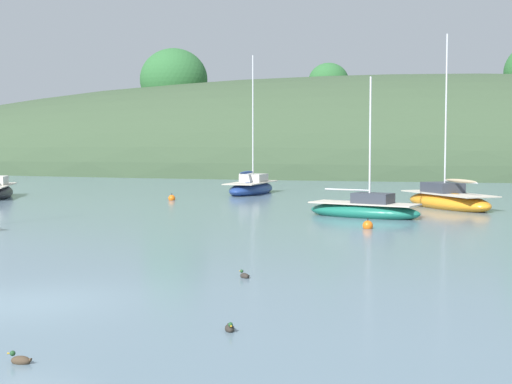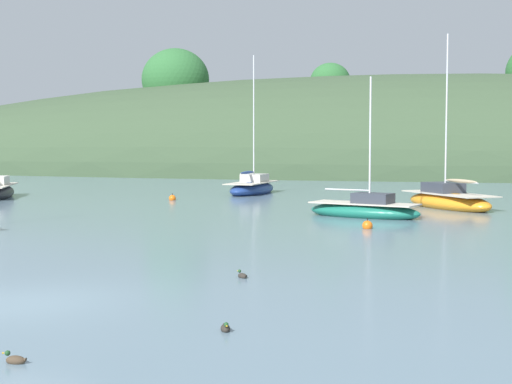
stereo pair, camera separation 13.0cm
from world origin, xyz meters
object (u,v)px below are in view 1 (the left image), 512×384
sailboat_yellow_far (365,210)px  sailboat_red_portside (252,188)px  duck_lead (230,328)px  duck_lone_left (20,360)px  sailboat_white_near (448,200)px  mooring_buoy_inner (368,226)px  duck_straggler (245,276)px  mooring_buoy_channel (172,198)px

sailboat_yellow_far → sailboat_red_portside: bearing=123.3°
duck_lead → duck_lone_left: bearing=-133.8°
duck_lead → duck_lone_left: size_ratio=0.97×
sailboat_white_near → mooring_buoy_inner: 11.55m
mooring_buoy_inner → duck_straggler: (-2.00, -12.05, -0.07)m
duck_straggler → duck_lone_left: same height
mooring_buoy_channel → duck_lone_left: 33.97m
sailboat_yellow_far → mooring_buoy_channel: sailboat_yellow_far is taller
duck_lone_left → mooring_buoy_inner: bearing=80.2°
mooring_buoy_inner → duck_lone_left: (-3.48, -20.16, -0.07)m
sailboat_red_portside → duck_straggler: (8.29, -31.62, -0.37)m
sailboat_yellow_far → duck_lone_left: (-2.84, -25.03, -0.30)m
mooring_buoy_inner → duck_lead: (-0.81, -17.37, -0.07)m
sailboat_yellow_far → duck_straggler: bearing=-94.6°
sailboat_yellow_far → mooring_buoy_channel: 14.88m
sailboat_white_near → sailboat_yellow_far: (-3.91, -6.20, -0.07)m
sailboat_red_portside → duck_lone_left: size_ratio=23.80×
sailboat_red_portside → duck_lone_left: (6.81, -39.74, -0.37)m
duck_lead → sailboat_white_near: bearing=81.9°
duck_lead → duck_straggler: size_ratio=1.10×
sailboat_red_portside → mooring_buoy_channel: (-3.26, -7.29, -0.30)m
sailboat_white_near → mooring_buoy_inner: sailboat_white_near is taller
mooring_buoy_channel → mooring_buoy_inner: size_ratio=1.00×
mooring_buoy_inner → duck_lead: size_ratio=1.31×
mooring_buoy_inner → duck_lone_left: 20.46m
sailboat_yellow_far → sailboat_red_portside: 17.58m
duck_straggler → duck_lone_left: bearing=-100.4°
duck_straggler → mooring_buoy_channel: bearing=115.4°
mooring_buoy_channel → duck_lone_left: mooring_buoy_channel is taller
sailboat_red_portside → duck_straggler: bearing=-75.3°
sailboat_red_portside → mooring_buoy_channel: sailboat_red_portside is taller
mooring_buoy_channel → duck_straggler: 26.93m
sailboat_red_portside → mooring_buoy_channel: size_ratio=18.71×
sailboat_white_near → duck_straggler: (-5.26, -23.12, -0.37)m
sailboat_yellow_far → mooring_buoy_channel: size_ratio=12.90×
mooring_buoy_channel → duck_lone_left: (10.07, -32.45, -0.07)m
duck_straggler → mooring_buoy_inner: bearing=80.6°
mooring_buoy_channel → sailboat_yellow_far: bearing=-29.9°
sailboat_red_portside → duck_lead: sailboat_red_portside is taller
mooring_buoy_inner → sailboat_red_portside: bearing=117.7°
sailboat_white_near → duck_lone_left: bearing=-102.2°
sailboat_red_portside → sailboat_yellow_far: bearing=-56.7°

